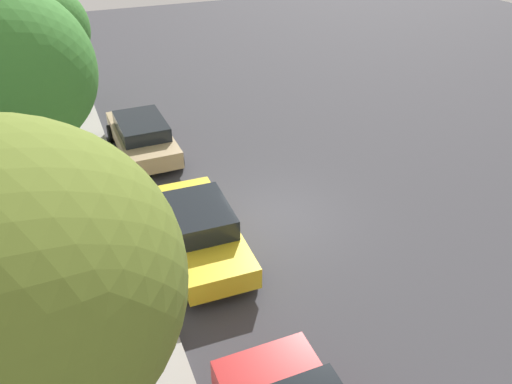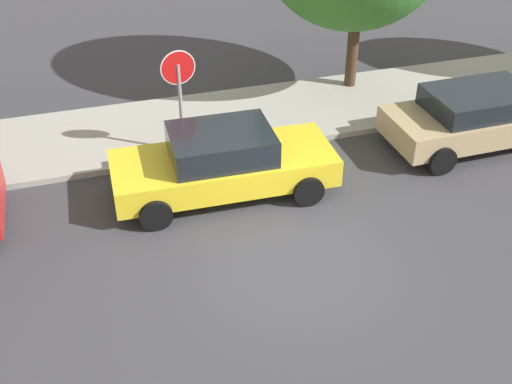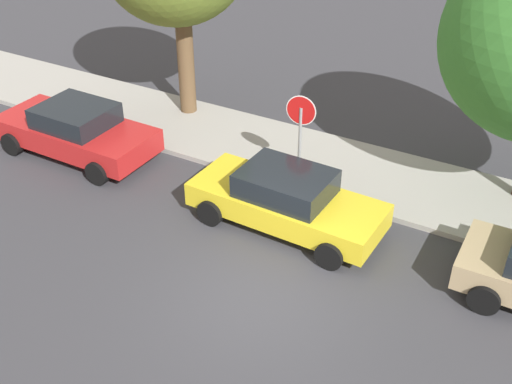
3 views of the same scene
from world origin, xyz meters
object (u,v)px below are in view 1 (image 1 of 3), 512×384
object	(u,v)px
parked_car_yellow	(200,228)
stop_sign	(134,222)
street_tree_mid_block	(0,289)
parked_car_tan	(142,135)
street_tree_far	(48,29)
street_tree_near_corner	(7,72)

from	to	relation	value
parked_car_yellow	stop_sign	bearing A→B (deg)	106.70
street_tree_mid_block	parked_car_tan	bearing A→B (deg)	-16.66
parked_car_tan	street_tree_mid_block	xyz separation A→B (m)	(-11.58, 3.47, 3.94)
street_tree_far	parked_car_yellow	bearing A→B (deg)	-167.50
parked_car_yellow	street_tree_near_corner	size ratio (longest dim) A/B	0.72
stop_sign	street_tree_far	xyz separation A→B (m)	(11.96, 0.87, 1.68)
stop_sign	street_tree_near_corner	distance (m)	5.79
stop_sign	street_tree_near_corner	xyz separation A→B (m)	(4.83, 2.18, 2.33)
stop_sign	parked_car_yellow	distance (m)	2.01
parked_car_tan	street_tree_mid_block	size ratio (longest dim) A/B	0.67
street_tree_near_corner	street_tree_far	size ratio (longest dim) A/B	1.24
stop_sign	street_tree_near_corner	size ratio (longest dim) A/B	0.40
stop_sign	street_tree_far	distance (m)	12.10
street_tree_near_corner	street_tree_mid_block	distance (m)	9.81
street_tree_far	street_tree_near_corner	bearing A→B (deg)	169.56
stop_sign	parked_car_yellow	world-z (taller)	stop_sign
parked_car_tan	street_tree_far	world-z (taller)	street_tree_far
parked_car_yellow	street_tree_far	world-z (taller)	street_tree_far
street_tree_near_corner	stop_sign	bearing A→B (deg)	-155.67
street_tree_mid_block	street_tree_far	bearing A→B (deg)	-3.96
street_tree_mid_block	street_tree_near_corner	bearing A→B (deg)	0.83
stop_sign	parked_car_yellow	bearing A→B (deg)	-73.30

